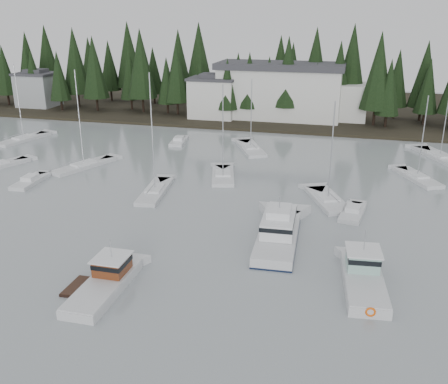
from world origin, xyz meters
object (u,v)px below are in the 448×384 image
object	(u,v)px
lobster_boat_teal	(363,279)
sailboat_7	(440,158)
runabout_3	(179,142)
sailboat_9	(251,150)
runabout_1	(353,214)
sailboat_10	(155,192)
harbor_inn	(290,92)
sailboat_8	(24,140)
cabin_cruiser_center	(278,234)
runabout_0	(31,182)
house_west	(213,97)
lobster_boat_brown	(105,283)
sailboat_11	(223,177)
sailboat_0	(84,167)
sailboat_4	(328,202)
house_far_west	(38,89)
sailboat_1	(417,179)

from	to	relation	value
lobster_boat_teal	sailboat_7	size ratio (longest dim) A/B	0.77
sailboat_7	runabout_3	bearing A→B (deg)	67.03
sailboat_9	runabout_1	world-z (taller)	sailboat_9
sailboat_10	runabout_1	world-z (taller)	sailboat_10
harbor_inn	sailboat_8	size ratio (longest dim) A/B	2.19
harbor_inn	runabout_3	distance (m)	28.61
sailboat_9	runabout_3	xyz separation A→B (m)	(-12.66, 1.33, 0.08)
cabin_cruiser_center	sailboat_9	distance (m)	33.71
lobster_boat_teal	runabout_0	xyz separation A→B (m)	(-41.55, 15.30, -0.45)
cabin_cruiser_center	runabout_3	size ratio (longest dim) A/B	1.92
house_west	lobster_boat_brown	world-z (taller)	house_west
house_west	sailboat_11	world-z (taller)	sailboat_11
sailboat_0	sailboat_4	xyz separation A→B (m)	(34.41, -5.03, -0.02)
house_far_west	sailboat_9	bearing A→B (deg)	-23.36
runabout_1	runabout_3	world-z (taller)	same
sailboat_1	sailboat_9	xyz separation A→B (m)	(-24.36, 8.88, -0.01)
lobster_boat_brown	sailboat_9	bearing A→B (deg)	-3.77
sailboat_0	runabout_3	size ratio (longest dim) A/B	2.25
house_far_west	runabout_0	xyz separation A→B (m)	(30.40, -46.92, -4.27)
house_west	sailboat_9	size ratio (longest dim) A/B	0.81
lobster_boat_teal	sailboat_7	world-z (taller)	sailboat_7
house_far_west	lobster_boat_brown	distance (m)	85.85
lobster_boat_brown	runabout_3	xyz separation A→B (m)	(-10.38, 45.98, -0.36)
sailboat_9	runabout_3	distance (m)	12.73
lobster_boat_brown	sailboat_0	xyz separation A→B (m)	(-18.58, 29.21, -0.41)
lobster_boat_teal	lobster_boat_brown	bearing A→B (deg)	100.39
house_west	sailboat_10	distance (m)	44.84
house_west	sailboat_10	world-z (taller)	sailboat_10
sailboat_1	runabout_0	distance (m)	50.48
harbor_inn	sailboat_10	size ratio (longest dim) A/B	1.98
house_west	sailboat_8	distance (m)	37.09
sailboat_1	sailboat_9	bearing A→B (deg)	43.91
house_west	house_far_west	bearing A→B (deg)	177.27
cabin_cruiser_center	sailboat_7	size ratio (longest dim) A/B	1.01
house_far_west	runabout_1	bearing A→B (deg)	-33.65
sailboat_7	sailboat_8	size ratio (longest dim) A/B	0.88
sailboat_7	sailboat_4	bearing A→B (deg)	122.11
runabout_3	sailboat_10	bearing A→B (deg)	-174.73
house_far_west	runabout_3	bearing A→B (deg)	-27.97
sailboat_7	sailboat_8	xyz separation A→B (m)	(-67.58, -6.60, 0.02)
lobster_boat_brown	runabout_0	distance (m)	30.34
lobster_boat_brown	cabin_cruiser_center	distance (m)	17.15
sailboat_9	runabout_1	size ratio (longest dim) A/B	1.90
lobster_boat_brown	sailboat_1	xyz separation A→B (m)	(26.64, 35.77, -0.43)
harbor_inn	cabin_cruiser_center	distance (m)	57.77
runabout_1	lobster_boat_brown	bearing A→B (deg)	146.07
lobster_boat_teal	sailboat_4	distance (m)	18.72
sailboat_7	runabout_1	distance (m)	28.98
lobster_boat_brown	runabout_3	bearing A→B (deg)	11.87
lobster_boat_teal	runabout_3	size ratio (longest dim) A/B	1.45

